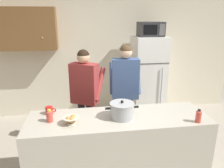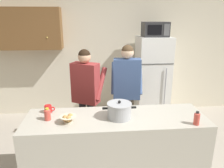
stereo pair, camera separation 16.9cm
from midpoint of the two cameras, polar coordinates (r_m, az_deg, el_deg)
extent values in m
cube|color=beige|center=(4.72, -0.85, 7.87)|extent=(6.00, 0.12, 2.60)
cube|color=brown|center=(4.59, -21.60, 13.50)|extent=(1.47, 0.34, 0.79)
sphere|color=gold|center=(4.33, -15.75, 11.77)|extent=(0.03, 0.03, 0.03)
cube|color=#BCB7A8|center=(2.87, 2.77, -17.08)|extent=(2.20, 0.68, 0.92)
cube|color=white|center=(4.55, 11.61, 1.41)|extent=(0.64, 0.64, 1.71)
cube|color=#333333|center=(4.16, 13.16, 5.16)|extent=(0.63, 0.01, 0.01)
cylinder|color=#B2B2B7|center=(4.31, 15.07, -0.92)|extent=(0.02, 0.02, 0.77)
cube|color=#2D2D30|center=(4.37, 12.49, 13.98)|extent=(0.48, 0.36, 0.28)
cube|color=black|center=(4.18, 12.44, 13.84)|extent=(0.26, 0.01, 0.18)
cube|color=#59595B|center=(4.25, 15.46, 13.68)|extent=(0.11, 0.01, 0.21)
cylinder|color=black|center=(3.57, -4.24, -10.86)|extent=(0.11, 0.11, 0.79)
cylinder|color=black|center=(3.63, -6.32, -10.41)|extent=(0.11, 0.11, 0.79)
cube|color=#993333|center=(3.32, -5.62, 0.22)|extent=(0.46, 0.37, 0.63)
sphere|color=#D8A884|center=(3.23, -5.84, 7.17)|extent=(0.19, 0.19, 0.19)
sphere|color=black|center=(3.22, -5.85, 7.59)|extent=(0.18, 0.18, 0.18)
cylinder|color=#993333|center=(3.35, -1.53, 0.06)|extent=(0.24, 0.37, 0.48)
cylinder|color=#993333|center=(3.53, -7.68, 0.82)|extent=(0.24, 0.37, 0.48)
cylinder|color=#726656|center=(3.71, 6.22, -9.57)|extent=(0.11, 0.11, 0.81)
cylinder|color=#726656|center=(3.70, 3.89, -9.57)|extent=(0.11, 0.11, 0.81)
cube|color=#3F598C|center=(3.43, 5.38, 1.35)|extent=(0.45, 0.25, 0.65)
sphere|color=beige|center=(3.34, 5.58, 8.31)|extent=(0.20, 0.20, 0.20)
sphere|color=#4C3823|center=(3.34, 5.60, 8.72)|extent=(0.19, 0.19, 0.19)
cylinder|color=#3F598C|center=(3.57, 8.66, 1.54)|extent=(0.12, 0.39, 0.50)
cylinder|color=#3F598C|center=(3.55, 1.83, 1.61)|extent=(0.12, 0.39, 0.50)
cylinder|color=#ADAFB5|center=(2.59, 3.83, -7.22)|extent=(0.29, 0.29, 0.17)
cylinder|color=#ADAFB5|center=(2.55, 3.87, -5.31)|extent=(0.29, 0.29, 0.02)
sphere|color=black|center=(2.54, 3.88, -4.77)|extent=(0.04, 0.04, 0.04)
cube|color=black|center=(2.55, -0.01, -6.51)|extent=(0.06, 0.02, 0.02)
cube|color=black|center=(2.60, 7.63, -6.18)|extent=(0.06, 0.02, 0.02)
cylinder|color=red|center=(2.83, -14.95, -6.43)|extent=(0.09, 0.09, 0.10)
torus|color=red|center=(2.82, -13.80, -6.42)|extent=(0.06, 0.01, 0.06)
cylinder|color=beige|center=(2.54, -9.63, -9.87)|extent=(0.11, 0.11, 0.02)
cone|color=beige|center=(2.52, -9.68, -9.06)|extent=(0.19, 0.19, 0.06)
sphere|color=tan|center=(2.50, -10.40, -8.96)|extent=(0.07, 0.07, 0.07)
sphere|color=tan|center=(2.53, -9.11, -8.51)|extent=(0.07, 0.07, 0.07)
sphere|color=tan|center=(2.48, -9.53, -9.09)|extent=(0.07, 0.07, 0.07)
cylinder|color=#D84C3F|center=(2.65, 23.28, -8.59)|extent=(0.07, 0.07, 0.13)
cone|color=#D84C3F|center=(2.62, 23.48, -7.10)|extent=(0.07, 0.07, 0.02)
cylinder|color=#262626|center=(2.62, 23.50, -6.93)|extent=(0.04, 0.04, 0.02)
cylinder|color=#D84C3F|center=(2.63, -14.99, -8.01)|extent=(0.07, 0.07, 0.12)
cone|color=#D84C3F|center=(2.60, -15.12, -6.57)|extent=(0.07, 0.07, 0.02)
cylinder|color=gold|center=(2.59, -15.13, -6.42)|extent=(0.04, 0.04, 0.02)
camera|label=1|loc=(0.08, -88.42, 0.50)|focal=34.46mm
camera|label=2|loc=(0.08, 91.58, -0.50)|focal=34.46mm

